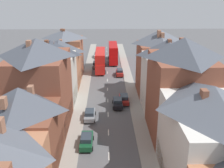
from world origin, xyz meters
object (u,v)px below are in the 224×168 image
(double_decker_bus_mid_street, at_px, (100,60))
(car_parked_left_a, at_px, (86,140))
(car_mid_black, at_px, (124,99))
(car_mid_white, at_px, (90,114))
(double_decker_bus_lead, at_px, (113,53))
(car_near_silver, at_px, (118,102))
(car_parked_left_b, at_px, (96,65))
(car_near_blue, at_px, (97,55))
(car_parked_right_a, at_px, (120,72))

(double_decker_bus_mid_street, bearing_deg, car_parked_left_a, -92.08)
(car_parked_left_a, xyz_separation_m, car_mid_black, (6.20, 14.43, -0.02))
(car_mid_black, height_order, car_mid_white, same)
(double_decker_bus_lead, distance_m, car_mid_black, 29.38)
(car_near_silver, xyz_separation_m, car_parked_left_a, (-4.90, -12.63, -0.01))
(double_decker_bus_mid_street, height_order, car_near_silver, double_decker_bus_mid_street)
(car_near_silver, relative_size, car_parked_left_b, 1.04)
(car_parked_left_a, distance_m, car_mid_white, 7.94)
(car_near_silver, distance_m, car_mid_white, 6.78)
(car_near_blue, xyz_separation_m, car_mid_black, (6.20, -34.76, -0.03))
(car_mid_white, bearing_deg, car_mid_black, 46.31)
(car_near_silver, relative_size, car_mid_white, 1.01)
(car_parked_left_b, bearing_deg, car_parked_left_a, -90.00)
(car_parked_right_a, height_order, car_parked_left_b, car_parked_right_a)
(car_near_silver, bearing_deg, car_mid_white, -136.28)
(car_parked_left_a, bearing_deg, car_mid_black, 66.75)
(car_near_blue, bearing_deg, car_parked_right_a, -71.29)
(car_parked_left_b, bearing_deg, double_decker_bus_mid_street, -64.09)
(car_parked_right_a, distance_m, car_mid_white, 23.77)
(car_mid_white, bearing_deg, car_parked_right_a, 74.88)
(car_mid_black, bearing_deg, car_mid_white, -133.69)
(double_decker_bus_lead, relative_size, car_parked_right_a, 2.59)
(car_near_silver, distance_m, car_parked_left_a, 13.55)
(car_parked_left_b, height_order, car_mid_white, car_parked_left_b)
(car_near_blue, relative_size, car_mid_black, 0.97)
(car_mid_black, height_order, car_parked_left_b, car_parked_left_b)
(double_decker_bus_lead, distance_m, car_parked_left_b, 7.67)
(double_decker_bus_mid_street, height_order, car_parked_left_b, double_decker_bus_mid_street)
(double_decker_bus_lead, height_order, car_near_silver, double_decker_bus_lead)
(double_decker_bus_lead, relative_size, car_mid_white, 2.47)
(double_decker_bus_mid_street, bearing_deg, car_near_blue, 95.38)
(double_decker_bus_lead, bearing_deg, car_near_silver, -89.98)
(car_near_silver, distance_m, car_parked_right_a, 18.30)
(double_decker_bus_lead, bearing_deg, car_parked_left_b, -131.31)
(car_near_silver, bearing_deg, double_decker_bus_lead, 90.02)
(car_parked_left_a, bearing_deg, car_near_blue, 90.00)
(car_near_blue, distance_m, car_mid_white, 41.25)
(car_near_blue, bearing_deg, double_decker_bus_mid_street, -84.62)
(car_parked_left_b, bearing_deg, car_near_silver, -79.13)
(car_near_blue, distance_m, car_parked_left_a, 49.20)
(double_decker_bus_mid_street, distance_m, car_mid_white, 27.65)
(car_parked_right_a, bearing_deg, double_decker_bus_lead, 95.83)
(double_decker_bus_mid_street, xyz_separation_m, car_parked_left_b, (-1.29, 2.66, -1.99))
(car_parked_right_a, relative_size, car_parked_left_b, 0.98)
(car_parked_left_a, distance_m, car_mid_black, 15.71)
(double_decker_bus_mid_street, relative_size, car_mid_white, 2.47)
(car_near_blue, height_order, car_mid_black, car_near_blue)
(double_decker_bus_mid_street, distance_m, car_parked_right_a, 7.02)
(double_decker_bus_mid_street, distance_m, car_mid_black, 21.72)
(car_mid_black, bearing_deg, double_decker_bus_lead, 92.56)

